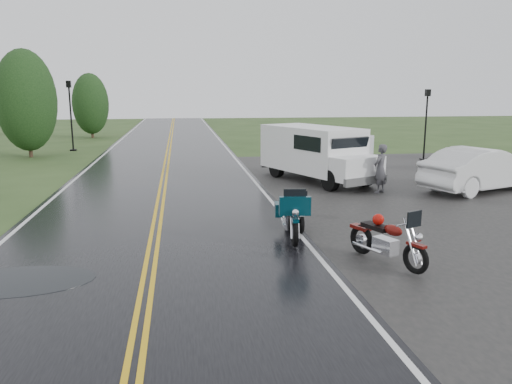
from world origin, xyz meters
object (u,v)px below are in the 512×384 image
at_px(van_white, 331,161).
at_px(person_at_van, 380,169).
at_px(motorcycle_red, 416,247).
at_px(lamp_post_far_left, 71,116).
at_px(lamp_post_far_right, 426,125).
at_px(motorcycle_teal, 295,221).
at_px(sedan_white, 481,170).
at_px(motorcycle_silver, 301,215).

relative_size(van_white, person_at_van, 3.28).
xyz_separation_m(motorcycle_red, lamp_post_far_left, (-11.53, 24.27, 1.59)).
bearing_deg(van_white, lamp_post_far_left, 105.87).
bearing_deg(motorcycle_red, lamp_post_far_left, 92.70).
height_order(person_at_van, lamp_post_far_right, lamp_post_far_right).
distance_m(van_white, person_at_van, 1.85).
relative_size(motorcycle_red, lamp_post_far_right, 0.56).
relative_size(motorcycle_teal, sedan_white, 0.48).
height_order(motorcycle_red, van_white, van_white).
bearing_deg(motorcycle_red, lamp_post_far_right, 39.78).
distance_m(motorcycle_red, lamp_post_far_left, 26.91).
xyz_separation_m(motorcycle_red, van_white, (0.90, 8.90, 0.53)).
distance_m(van_white, sedan_white, 5.74).
bearing_deg(motorcycle_teal, van_white, 73.46).
height_order(motorcycle_silver, lamp_post_far_left, lamp_post_far_left).
relative_size(motorcycle_silver, van_white, 0.31).
bearing_deg(motorcycle_silver, lamp_post_far_right, 55.25).
distance_m(motorcycle_silver, lamp_post_far_left, 23.27).
bearing_deg(motorcycle_red, sedan_white, 28.12).
relative_size(van_white, lamp_post_far_left, 1.34).
distance_m(motorcycle_silver, person_at_van, 6.55).
bearing_deg(motorcycle_red, motorcycle_teal, 110.54).
bearing_deg(lamp_post_far_right, motorcycle_silver, -127.59).
height_order(motorcycle_teal, motorcycle_silver, motorcycle_teal).
bearing_deg(sedan_white, lamp_post_far_right, -33.72).
distance_m(motorcycle_silver, sedan_white, 9.50).
relative_size(van_white, lamp_post_far_right, 1.53).
bearing_deg(motorcycle_red, motorcycle_silver, 93.59).
relative_size(motorcycle_red, van_white, 0.37).
xyz_separation_m(person_at_van, sedan_white, (3.95, -0.18, -0.09)).
relative_size(sedan_white, lamp_post_far_left, 1.13).
bearing_deg(lamp_post_far_left, person_at_van, -48.52).
xyz_separation_m(motorcycle_silver, lamp_post_far_left, (-9.91, 20.99, 1.68)).
xyz_separation_m(person_at_van, lamp_post_far_left, (-14.16, 16.01, 1.32)).
distance_m(motorcycle_teal, sedan_white, 10.45).
distance_m(motorcycle_red, van_white, 8.96).
relative_size(motorcycle_silver, person_at_van, 1.03).
relative_size(person_at_van, lamp_post_far_left, 0.41).
relative_size(sedan_white, lamp_post_far_right, 1.28).
bearing_deg(person_at_van, lamp_post_far_right, -167.40).
bearing_deg(sedan_white, van_white, 61.66).
height_order(motorcycle_teal, sedan_white, sedan_white).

